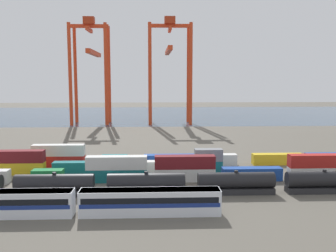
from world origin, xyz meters
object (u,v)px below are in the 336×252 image
shipping_container_1 (48,176)px  shipping_container_2 (117,175)px  shipping_container_22 (169,160)px  shipping_container_6 (252,174)px  gantry_crane_west (91,61)px  freight_tank_row (146,184)px  shipping_container_25 (330,159)px  shipping_container_18 (3,161)px  passenger_train (77,202)px  gantry_crane_central (169,60)px  shipping_container_4 (185,175)px

shipping_container_1 → shipping_container_2: 13.65m
shipping_container_2 → shipping_container_22: (11.16, 13.78, 0.00)m
shipping_container_6 → gantry_crane_west: 115.25m
freight_tank_row → shipping_container_25: 49.60m
shipping_container_2 → shipping_container_22: 17.73m
shipping_container_6 → shipping_container_18: size_ratio=1.00×
shipping_container_6 → shipping_container_25: same height
shipping_container_1 → shipping_container_6: same height
passenger_train → gantry_crane_central: size_ratio=0.91×
shipping_container_4 → gantry_crane_central: gantry_crane_central is taller
shipping_container_25 → gantry_crane_central: bearing=111.8°
gantry_crane_west → gantry_crane_central: gantry_crane_central is taller
shipping_container_25 → gantry_crane_west: 115.81m
freight_tank_row → shipping_container_18: freight_tank_row is taller
shipping_container_18 → gantry_crane_central: (42.97, 87.98, 27.80)m
shipping_container_1 → shipping_container_2: bearing=0.0°
shipping_container_4 → shipping_container_6: 13.65m
shipping_container_6 → passenger_train: bearing=-149.4°
shipping_container_6 → freight_tank_row: bearing=-157.6°
passenger_train → gantry_crane_central: 124.90m
passenger_train → shipping_container_4: passenger_train is taller
shipping_container_22 → gantry_crane_west: 96.91m
shipping_container_1 → gantry_crane_west: size_ratio=0.13×
shipping_container_18 → shipping_container_22: same height
shipping_container_2 → shipping_container_1: bearing=180.0°
shipping_container_1 → gantry_crane_central: (28.73, 101.76, 27.80)m
shipping_container_4 → shipping_container_6: same height
passenger_train → shipping_container_22: passenger_train is taller
freight_tank_row → shipping_container_6: freight_tank_row is taller
shipping_container_4 → shipping_container_18: same height
shipping_container_1 → gantry_crane_west: gantry_crane_west is taller
gantry_crane_west → shipping_container_2: bearing=-78.4°
shipping_container_6 → shipping_container_25: bearing=31.0°
shipping_container_4 → gantry_crane_west: gantry_crane_west is taller
shipping_container_4 → shipping_container_6: (13.65, 0.00, 0.00)m
shipping_container_22 → gantry_crane_central: (3.92, 87.98, 27.80)m
shipping_container_2 → shipping_container_25: bearing=15.3°
passenger_train → shipping_container_25: passenger_train is taller
shipping_container_22 → shipping_container_6: bearing=-40.5°
shipping_container_1 → shipping_container_25: 65.32m
shipping_container_6 → shipping_container_18: bearing=166.0°
shipping_container_22 → gantry_crane_west: bearing=110.1°
shipping_container_18 → gantry_crane_central: bearing=64.0°
shipping_container_2 → gantry_crane_west: 106.77m
shipping_container_2 → shipping_container_6: (27.30, 0.00, 0.00)m
shipping_container_18 → gantry_crane_central: size_ratio=0.25×
shipping_container_4 → shipping_container_6: size_ratio=1.00×
shipping_container_1 → shipping_container_25: bearing=12.2°
shipping_container_1 → gantry_crane_central: 109.33m
passenger_train → shipping_container_1: (-9.36, 18.65, -0.84)m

